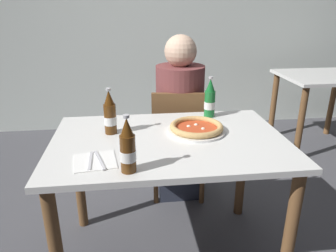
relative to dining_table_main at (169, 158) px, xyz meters
name	(u,v)px	position (x,y,z in m)	size (l,w,h in m)	color
back_wall_tiled	(144,13)	(0.00, 2.20, 0.66)	(7.00, 0.10, 2.60)	silver
dining_table_main	(169,158)	(0.00, 0.00, 0.00)	(1.20, 0.80, 0.75)	silver
chair_behind_table	(179,138)	(0.15, 0.61, -0.15)	(0.45, 0.45, 0.85)	brown
diner_seated	(180,123)	(0.16, 0.66, -0.05)	(0.34, 0.34, 1.21)	#2D3342
dining_table_background	(322,91)	(1.69, 1.36, -0.04)	(0.80, 0.70, 0.75)	silver
pizza_margherita_near	(196,128)	(0.16, 0.08, 0.14)	(0.31, 0.31, 0.04)	white
beer_bottle_left	(210,100)	(0.29, 0.31, 0.22)	(0.07, 0.07, 0.25)	#196B2D
beer_bottle_center	(110,115)	(-0.30, 0.11, 0.22)	(0.07, 0.07, 0.25)	#512D0F
beer_bottle_right	(128,148)	(-0.21, -0.32, 0.22)	(0.07, 0.07, 0.25)	#512D0F
napkin_with_cutlery	(95,161)	(-0.35, -0.21, 0.12)	(0.20, 0.20, 0.01)	white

